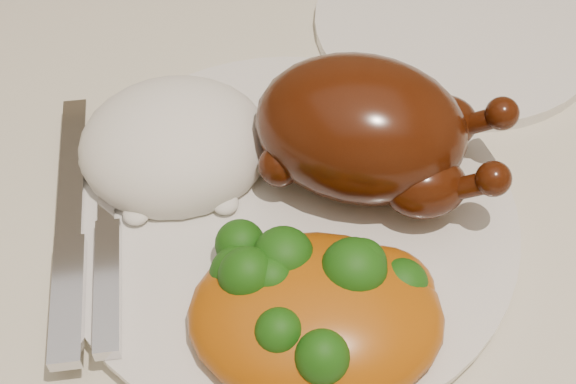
{
  "coord_description": "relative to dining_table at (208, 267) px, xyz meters",
  "views": [
    {
      "loc": [
        0.01,
        -0.34,
        1.18
      ],
      "look_at": [
        0.06,
        -0.04,
        0.8
      ],
      "focal_mm": 50.0,
      "sensor_mm": 36.0,
      "label": 1
    }
  ],
  "objects": [
    {
      "name": "dining_table",
      "position": [
        0.0,
        0.0,
        0.0
      ],
      "size": [
        1.6,
        0.9,
        0.76
      ],
      "color": "brown",
      "rests_on": "floor"
    },
    {
      "name": "tablecloth",
      "position": [
        0.0,
        0.0,
        0.07
      ],
      "size": [
        1.73,
        1.03,
        0.18
      ],
      "color": "beige",
      "rests_on": "dining_table"
    },
    {
      "name": "dinner_plate",
      "position": [
        0.06,
        -0.04,
        0.11
      ],
      "size": [
        0.29,
        0.29,
        0.01
      ],
      "primitive_type": "cylinder",
      "rotation": [
        0.0,
        0.0,
        0.02
      ],
      "color": "silver",
      "rests_on": "tablecloth"
    },
    {
      "name": "side_plate",
      "position": [
        0.21,
        0.12,
        0.11
      ],
      "size": [
        0.29,
        0.29,
        0.01
      ],
      "primitive_type": "cylinder",
      "rotation": [
        0.0,
        0.0,
        -0.43
      ],
      "color": "silver",
      "rests_on": "tablecloth"
    },
    {
      "name": "roast_chicken",
      "position": [
        0.11,
        -0.02,
        0.15
      ],
      "size": [
        0.18,
        0.14,
        0.08
      ],
      "rotation": [
        0.0,
        0.0,
        -0.41
      ],
      "color": "#421607",
      "rests_on": "dinner_plate"
    },
    {
      "name": "rice_mound",
      "position": [
        -0.01,
        0.01,
        0.13
      ],
      "size": [
        0.12,
        0.11,
        0.06
      ],
      "rotation": [
        0.0,
        0.0,
        -0.0
      ],
      "color": "white",
      "rests_on": "dinner_plate"
    },
    {
      "name": "mac_and_cheese",
      "position": [
        0.06,
        -0.12,
        0.13
      ],
      "size": [
        0.16,
        0.13,
        0.06
      ],
      "rotation": [
        0.0,
        0.0,
        -0.18
      ],
      "color": "#B14E0B",
      "rests_on": "dinner_plate"
    },
    {
      "name": "cutlery",
      "position": [
        -0.07,
        -0.06,
        0.12
      ],
      "size": [
        0.04,
        0.2,
        0.01
      ],
      "rotation": [
        0.0,
        0.0,
        -0.02
      ],
      "color": "silver",
      "rests_on": "dinner_plate"
    }
  ]
}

